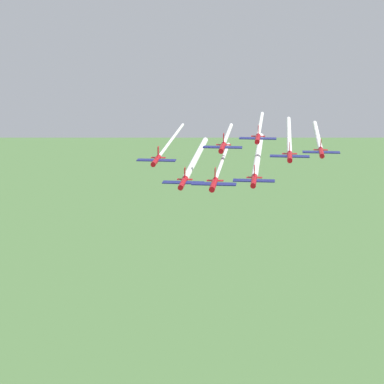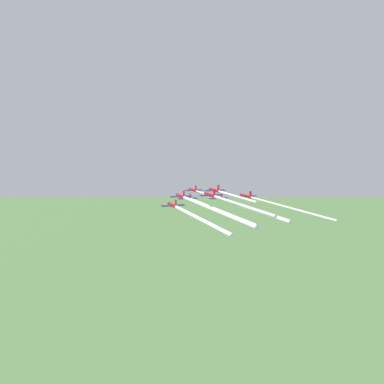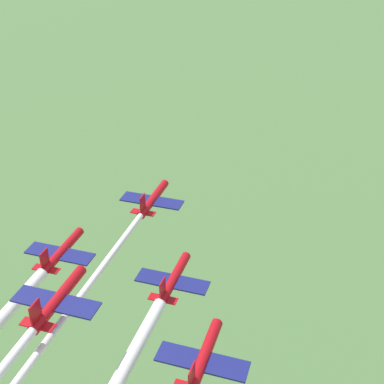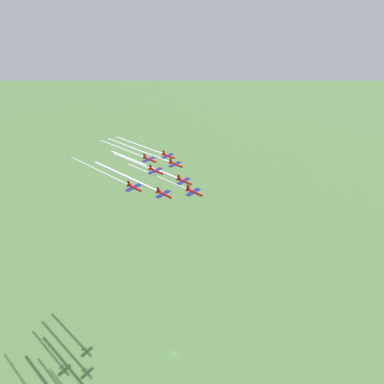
{
  "view_description": "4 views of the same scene",
  "coord_description": "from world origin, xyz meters",
  "px_view_note": "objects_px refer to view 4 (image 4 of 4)",
  "views": [
    {
      "loc": [
        177.03,
        16.5,
        160.91
      ],
      "look_at": [
        15.03,
        5.36,
        124.39
      ],
      "focal_mm": 85.0,
      "sensor_mm": 36.0,
      "label": 1
    },
    {
      "loc": [
        -149.74,
        74.9,
        146.57
      ],
      "look_at": [
        10.41,
        9.13,
        123.51
      ],
      "focal_mm": 35.0,
      "sensor_mm": 36.0,
      "label": 2
    },
    {
      "loc": [
        -49.11,
        -12.97,
        161.46
      ],
      "look_at": [
        13.11,
        4.71,
        124.26
      ],
      "focal_mm": 50.0,
      "sensor_mm": 36.0,
      "label": 3
    },
    {
      "loc": [
        80.08,
        -83.18,
        194.55
      ],
      "look_at": [
        5.16,
        12.82,
        121.51
      ],
      "focal_mm": 28.0,
      "sensor_mm": 36.0,
      "label": 4
    }
  ],
  "objects_px": {
    "jet_2": "(163,194)",
    "jet_3": "(175,164)",
    "jet_1": "(184,181)",
    "jet_5": "(134,188)",
    "jet_0": "(194,192)",
    "jet_7": "(149,159)",
    "jet_6": "(168,156)",
    "jet_4": "(155,171)"
  },
  "relations": [
    {
      "from": "jet_2",
      "to": "jet_4",
      "type": "bearing_deg",
      "value": -120.47
    },
    {
      "from": "jet_0",
      "to": "jet_6",
      "type": "xyz_separation_m",
      "value": [
        -36.08,
        22.74,
        -0.05
      ]
    },
    {
      "from": "jet_0",
      "to": "jet_3",
      "type": "height_order",
      "value": "jet_3"
    },
    {
      "from": "jet_0",
      "to": "jet_6",
      "type": "relative_size",
      "value": 1.0
    },
    {
      "from": "jet_6",
      "to": "jet_5",
      "type": "bearing_deg",
      "value": 18.78
    },
    {
      "from": "jet_0",
      "to": "jet_2",
      "type": "distance_m",
      "value": 14.43
    },
    {
      "from": "jet_0",
      "to": "jet_6",
      "type": "height_order",
      "value": "jet_0"
    },
    {
      "from": "jet_1",
      "to": "jet_0",
      "type": "bearing_deg",
      "value": 59.53
    },
    {
      "from": "jet_2",
      "to": "jet_1",
      "type": "bearing_deg",
      "value": -180.0
    },
    {
      "from": "jet_7",
      "to": "jet_4",
      "type": "bearing_deg",
      "value": 59.53
    },
    {
      "from": "jet_2",
      "to": "jet_3",
      "type": "xyz_separation_m",
      "value": [
        -11.59,
        21.99,
        3.61
      ]
    },
    {
      "from": "jet_3",
      "to": "jet_5",
      "type": "relative_size",
      "value": 1.0
    },
    {
      "from": "jet_2",
      "to": "jet_7",
      "type": "distance_m",
      "value": 28.94
    },
    {
      "from": "jet_3",
      "to": "jet_6",
      "type": "relative_size",
      "value": 1.0
    },
    {
      "from": "jet_2",
      "to": "jet_3",
      "type": "distance_m",
      "value": 25.12
    },
    {
      "from": "jet_0",
      "to": "jet_5",
      "type": "height_order",
      "value": "jet_0"
    },
    {
      "from": "jet_5",
      "to": "jet_2",
      "type": "bearing_deg",
      "value": 120.47
    },
    {
      "from": "jet_3",
      "to": "jet_1",
      "type": "bearing_deg",
      "value": 59.53
    },
    {
      "from": "jet_2",
      "to": "jet_4",
      "type": "xyz_separation_m",
      "value": [
        -12.03,
        7.58,
        5.32
      ]
    },
    {
      "from": "jet_0",
      "to": "jet_2",
      "type": "bearing_deg",
      "value": -59.53
    },
    {
      "from": "jet_4",
      "to": "jet_6",
      "type": "xyz_separation_m",
      "value": [
        -11.59,
        21.99,
        -2.89
      ]
    },
    {
      "from": "jet_0",
      "to": "jet_2",
      "type": "height_order",
      "value": "jet_0"
    },
    {
      "from": "jet_0",
      "to": "jet_7",
      "type": "height_order",
      "value": "jet_7"
    },
    {
      "from": "jet_5",
      "to": "jet_1",
      "type": "bearing_deg",
      "value": 150.46
    },
    {
      "from": "jet_6",
      "to": "jet_7",
      "type": "relative_size",
      "value": 1.0
    },
    {
      "from": "jet_1",
      "to": "jet_7",
      "type": "relative_size",
      "value": 1.0
    },
    {
      "from": "jet_2",
      "to": "jet_3",
      "type": "relative_size",
      "value": 1.0
    },
    {
      "from": "jet_3",
      "to": "jet_5",
      "type": "bearing_deg",
      "value": 0.0
    },
    {
      "from": "jet_2",
      "to": "jet_0",
      "type": "bearing_deg",
      "value": 120.47
    },
    {
      "from": "jet_7",
      "to": "jet_5",
      "type": "bearing_deg",
      "value": 29.54
    },
    {
      "from": "jet_3",
      "to": "jet_6",
      "type": "distance_m",
      "value": 14.27
    },
    {
      "from": "jet_3",
      "to": "jet_0",
      "type": "bearing_deg",
      "value": 59.53
    },
    {
      "from": "jet_0",
      "to": "jet_1",
      "type": "relative_size",
      "value": 1.0
    },
    {
      "from": "jet_1",
      "to": "jet_5",
      "type": "distance_m",
      "value": 24.9
    },
    {
      "from": "jet_1",
      "to": "jet_6",
      "type": "distance_m",
      "value": 28.49
    },
    {
      "from": "jet_0",
      "to": "jet_2",
      "type": "xyz_separation_m",
      "value": [
        -12.47,
        -6.83,
        -2.48
      ]
    },
    {
      "from": "jet_2",
      "to": "jet_7",
      "type": "height_order",
      "value": "jet_7"
    },
    {
      "from": "jet_5",
      "to": "jet_3",
      "type": "bearing_deg",
      "value": -180.0
    },
    {
      "from": "jet_3",
      "to": "jet_4",
      "type": "relative_size",
      "value": 1.0
    },
    {
      "from": "jet_4",
      "to": "jet_2",
      "type": "bearing_deg",
      "value": 59.53
    },
    {
      "from": "jet_2",
      "to": "jet_7",
      "type": "relative_size",
      "value": 1.0
    },
    {
      "from": "jet_2",
      "to": "jet_6",
      "type": "xyz_separation_m",
      "value": [
        -23.61,
        29.57,
        2.43
      ]
    }
  ]
}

